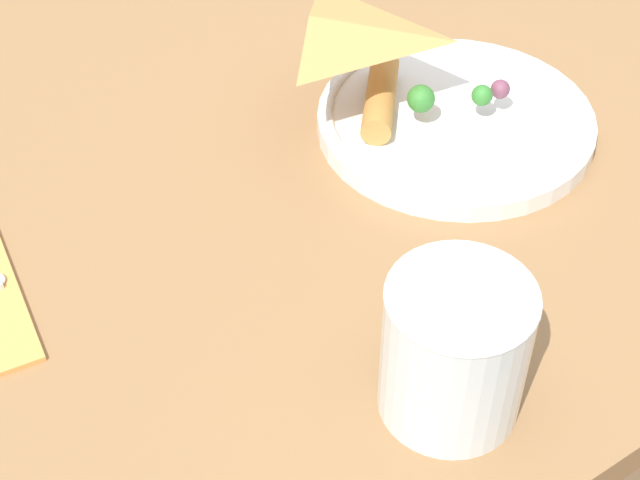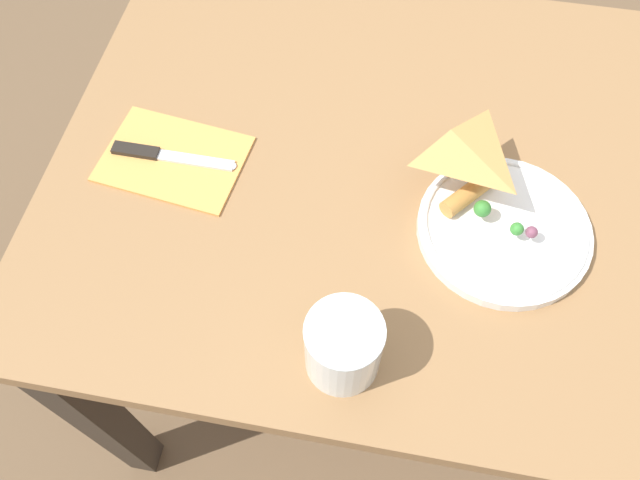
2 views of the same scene
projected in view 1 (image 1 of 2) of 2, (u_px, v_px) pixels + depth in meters
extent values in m
cube|color=olive|center=(398.00, 91.00, 0.86)|extent=(1.27, 0.77, 0.03)
cube|color=#382D23|center=(553.00, 54.00, 1.55)|extent=(0.06, 0.06, 0.68)
cylinder|color=white|center=(455.00, 122.00, 0.79)|extent=(0.22, 0.22, 0.02)
torus|color=white|center=(456.00, 113.00, 0.79)|extent=(0.21, 0.21, 0.01)
pyramid|color=tan|center=(452.00, 104.00, 0.78)|extent=(0.15, 0.15, 0.02)
cylinder|color=#C68942|center=(381.00, 96.00, 0.78)|extent=(0.08, 0.09, 0.02)
sphere|color=#7A4256|center=(500.00, 89.00, 0.77)|extent=(0.02, 0.02, 0.02)
sphere|color=#388433|center=(421.00, 99.00, 0.76)|extent=(0.02, 0.02, 0.02)
sphere|color=#388433|center=(483.00, 95.00, 0.76)|extent=(0.02, 0.02, 0.02)
cylinder|color=white|center=(454.00, 351.00, 0.57)|extent=(0.09, 0.09, 0.10)
cylinder|color=white|center=(452.00, 365.00, 0.58)|extent=(0.08, 0.08, 0.07)
torus|color=white|center=(462.00, 297.00, 0.54)|extent=(0.09, 0.09, 0.00)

